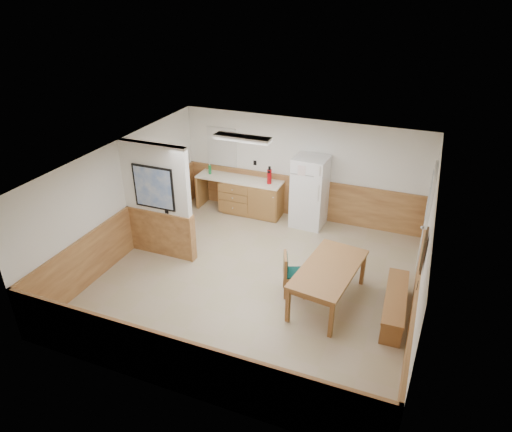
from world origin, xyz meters
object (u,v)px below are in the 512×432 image
at_px(refrigerator, 310,192).
at_px(dining_chair, 290,271).
at_px(fire_extinguisher, 269,176).
at_px(soap_bottle, 210,169).
at_px(dining_table, 329,272).
at_px(dining_bench, 395,300).

xyz_separation_m(refrigerator, dining_chair, (0.43, -2.78, -0.37)).
xyz_separation_m(fire_extinguisher, soap_bottle, (-1.62, 0.02, -0.08)).
relative_size(refrigerator, soap_bottle, 7.42).
height_order(refrigerator, fire_extinguisher, refrigerator).
relative_size(dining_table, soap_bottle, 8.29).
relative_size(refrigerator, dining_table, 0.90).
bearing_deg(dining_table, dining_chair, -171.25).
xyz_separation_m(dining_bench, fire_extinguisher, (-3.37, 2.76, 0.75)).
bearing_deg(dining_table, refrigerator, 120.09).
distance_m(dining_table, dining_chair, 0.74).
relative_size(dining_bench, fire_extinguisher, 3.84).
xyz_separation_m(refrigerator, soap_bottle, (-2.65, 0.06, 0.15)).
distance_m(dining_table, soap_bottle, 4.74).
height_order(dining_table, soap_bottle, soap_bottle).
distance_m(fire_extinguisher, soap_bottle, 1.62).
xyz_separation_m(dining_table, soap_bottle, (-3.79, 2.83, 0.36)).
distance_m(dining_table, fire_extinguisher, 3.57).
xyz_separation_m(dining_table, fire_extinguisher, (-2.17, 2.80, 0.43)).
height_order(dining_table, dining_chair, dining_chair).
bearing_deg(dining_bench, dining_chair, 179.49).
distance_m(refrigerator, soap_bottle, 2.65).
bearing_deg(dining_chair, fire_extinguisher, 96.41).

